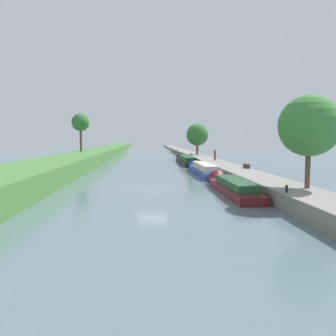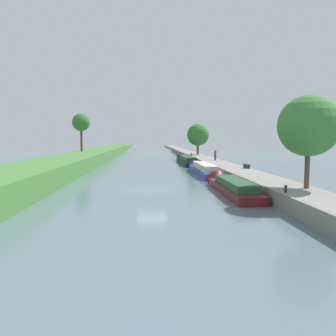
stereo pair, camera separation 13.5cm
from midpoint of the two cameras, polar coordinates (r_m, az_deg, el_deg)
The scene contains 14 objects.
ground_plane at distance 28.21m, azimuth -2.63°, elevation -3.64°, with size 160.00×160.00×0.00m, color slate.
left_grassy_bank at distance 30.03m, azimuth -24.15°, elevation -1.77°, with size 6.50×260.00×1.84m.
right_towpath at distance 29.77m, azimuth 15.74°, elevation -2.40°, with size 3.24×260.00×0.99m.
stone_quay at distance 29.24m, azimuth 12.50°, elevation -2.41°, with size 0.25×260.00×1.04m.
narrowboat_maroon at distance 27.12m, azimuth 10.82°, elevation -3.07°, with size 1.94×11.41×1.85m.
narrowboat_blue at distance 40.14m, azimuth 6.07°, elevation -0.24°, with size 1.80×13.74×1.89m.
narrowboat_black at distance 56.93m, azimuth 3.20°, elevation 1.35°, with size 2.01×16.93×1.98m.
tree_rightbank_near at distance 23.72m, azimuth 23.08°, elevation 6.62°, with size 4.00×4.00×6.11m.
tree_rightbank_midnear at distance 67.64m, azimuth 5.20°, elevation 5.67°, with size 4.41×4.41×6.19m.
tree_leftbank_downstream at distance 64.16m, azimuth -14.59°, elevation 7.51°, with size 3.26×3.26×7.01m.
person_walking at distance 50.24m, azimuth 8.16°, elevation 2.30°, with size 0.34×0.34×1.66m.
mooring_bollard_near at distance 21.55m, azimuth 19.66°, elevation -3.39°, with size 0.16×0.16×0.45m.
mooring_bollard_far at distance 64.69m, azimuth 4.09°, elevation 2.39°, with size 0.16×0.16×0.45m.
park_bench at distance 37.73m, azimuth 13.41°, elevation 0.49°, with size 0.44×1.50×0.47m.
Camera 2 is at (-0.29, -27.88, 4.30)m, focal length 35.63 mm.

